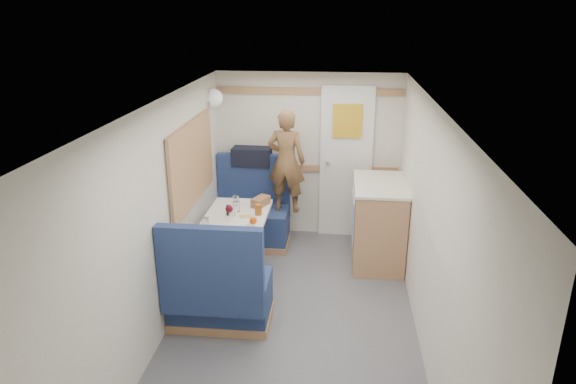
# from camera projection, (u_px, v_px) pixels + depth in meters

# --- Properties ---
(floor) EXTENTS (4.50, 4.50, 0.00)m
(floor) POSITION_uv_depth(u_px,v_px,m) (290.00, 338.00, 4.44)
(floor) COLOR #515156
(floor) RESTS_ON ground
(ceiling) EXTENTS (4.50, 4.50, 0.00)m
(ceiling) POSITION_uv_depth(u_px,v_px,m) (291.00, 108.00, 3.76)
(ceiling) COLOR silver
(ceiling) RESTS_ON wall_back
(wall_back) EXTENTS (2.20, 0.02, 2.00)m
(wall_back) POSITION_uv_depth(u_px,v_px,m) (309.00, 156.00, 6.21)
(wall_back) COLOR silver
(wall_back) RESTS_ON floor
(wall_left) EXTENTS (0.02, 4.50, 2.00)m
(wall_left) POSITION_uv_depth(u_px,v_px,m) (157.00, 227.00, 4.21)
(wall_left) COLOR silver
(wall_left) RESTS_ON floor
(wall_right) EXTENTS (0.02, 4.50, 2.00)m
(wall_right) POSITION_uv_depth(u_px,v_px,m) (431.00, 238.00, 4.00)
(wall_right) COLOR silver
(wall_right) RESTS_ON floor
(oak_trim_low) EXTENTS (2.15, 0.02, 0.08)m
(oak_trim_low) POSITION_uv_depth(u_px,v_px,m) (308.00, 168.00, 6.24)
(oak_trim_low) COLOR #996F45
(oak_trim_low) RESTS_ON wall_back
(oak_trim_high) EXTENTS (2.15, 0.02, 0.08)m
(oak_trim_high) POSITION_uv_depth(u_px,v_px,m) (309.00, 91.00, 5.92)
(oak_trim_high) COLOR #996F45
(oak_trim_high) RESTS_ON wall_back
(side_window) EXTENTS (0.04, 1.30, 0.72)m
(side_window) POSITION_uv_depth(u_px,v_px,m) (192.00, 163.00, 5.06)
(side_window) COLOR #959D85
(side_window) RESTS_ON wall_left
(rear_door) EXTENTS (0.62, 0.12, 1.86)m
(rear_door) POSITION_uv_depth(u_px,v_px,m) (346.00, 160.00, 6.14)
(rear_door) COLOR white
(rear_door) RESTS_ON wall_back
(dinette_table) EXTENTS (0.62, 0.92, 0.72)m
(dinette_table) POSITION_uv_depth(u_px,v_px,m) (237.00, 228.00, 5.25)
(dinette_table) COLOR white
(dinette_table) RESTS_ON floor
(bench_far) EXTENTS (0.90, 0.59, 1.05)m
(bench_far) POSITION_uv_depth(u_px,v_px,m) (252.00, 219.00, 6.15)
(bench_far) COLOR #18204E
(bench_far) RESTS_ON floor
(bench_near) EXTENTS (0.90, 0.59, 1.05)m
(bench_near) POSITION_uv_depth(u_px,v_px,m) (219.00, 295.00, 4.53)
(bench_near) COLOR #18204E
(bench_near) RESTS_ON floor
(ledge) EXTENTS (0.90, 0.14, 0.04)m
(ledge) POSITION_uv_depth(u_px,v_px,m) (254.00, 167.00, 6.19)
(ledge) COLOR #996F45
(ledge) RESTS_ON bench_far
(dome_light) EXTENTS (0.20, 0.20, 0.20)m
(dome_light) POSITION_uv_depth(u_px,v_px,m) (214.00, 98.00, 5.68)
(dome_light) COLOR white
(dome_light) RESTS_ON wall_left
(galley_counter) EXTENTS (0.57, 0.92, 0.92)m
(galley_counter) POSITION_uv_depth(u_px,v_px,m) (378.00, 222.00, 5.65)
(galley_counter) COLOR #996F45
(galley_counter) RESTS_ON floor
(person) EXTENTS (0.47, 0.34, 1.19)m
(person) POSITION_uv_depth(u_px,v_px,m) (286.00, 161.00, 5.83)
(person) COLOR brown
(person) RESTS_ON bench_far
(duffel_bag) EXTENTS (0.46, 0.23, 0.22)m
(duffel_bag) POSITION_uv_depth(u_px,v_px,m) (252.00, 156.00, 6.15)
(duffel_bag) COLOR black
(duffel_bag) RESTS_ON ledge
(tray) EXTENTS (0.39, 0.43, 0.02)m
(tray) POSITION_uv_depth(u_px,v_px,m) (236.00, 222.00, 4.98)
(tray) COLOR white
(tray) RESTS_ON dinette_table
(orange_fruit) EXTENTS (0.07, 0.07, 0.07)m
(orange_fruit) POSITION_uv_depth(u_px,v_px,m) (253.00, 221.00, 4.90)
(orange_fruit) COLOR orange
(orange_fruit) RESTS_ON tray
(cheese_block) EXTENTS (0.12, 0.10, 0.04)m
(cheese_block) POSITION_uv_depth(u_px,v_px,m) (245.00, 216.00, 5.06)
(cheese_block) COLOR #DDCE7F
(cheese_block) RESTS_ON tray
(wine_glass) EXTENTS (0.08, 0.08, 0.17)m
(wine_glass) POSITION_uv_depth(u_px,v_px,m) (229.00, 210.00, 4.98)
(wine_glass) COLOR white
(wine_glass) RESTS_ON dinette_table
(tumbler_left) EXTENTS (0.07, 0.07, 0.11)m
(tumbler_left) POSITION_uv_depth(u_px,v_px,m) (206.00, 223.00, 4.85)
(tumbler_left) COLOR white
(tumbler_left) RESTS_ON dinette_table
(tumbler_mid) EXTENTS (0.06, 0.06, 0.10)m
(tumbler_mid) POSITION_uv_depth(u_px,v_px,m) (236.00, 200.00, 5.43)
(tumbler_mid) COLOR silver
(tumbler_mid) RESTS_ON dinette_table
(tumbler_right) EXTENTS (0.07, 0.07, 0.11)m
(tumbler_right) POSITION_uv_depth(u_px,v_px,m) (237.00, 207.00, 5.25)
(tumbler_right) COLOR white
(tumbler_right) RESTS_ON dinette_table
(beer_glass) EXTENTS (0.07, 0.07, 0.11)m
(beer_glass) POSITION_uv_depth(u_px,v_px,m) (258.00, 210.00, 5.17)
(beer_glass) COLOR #944A15
(beer_glass) RESTS_ON dinette_table
(pepper_grinder) EXTENTS (0.04, 0.04, 0.11)m
(pepper_grinder) POSITION_uv_depth(u_px,v_px,m) (228.00, 210.00, 5.16)
(pepper_grinder) COLOR black
(pepper_grinder) RESTS_ON dinette_table
(salt_grinder) EXTENTS (0.03, 0.03, 0.09)m
(salt_grinder) POSITION_uv_depth(u_px,v_px,m) (235.00, 214.00, 5.08)
(salt_grinder) COLOR white
(salt_grinder) RESTS_ON dinette_table
(bread_loaf) EXTENTS (0.20, 0.25, 0.09)m
(bread_loaf) POSITION_uv_depth(u_px,v_px,m) (261.00, 201.00, 5.41)
(bread_loaf) COLOR brown
(bread_loaf) RESTS_ON dinette_table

